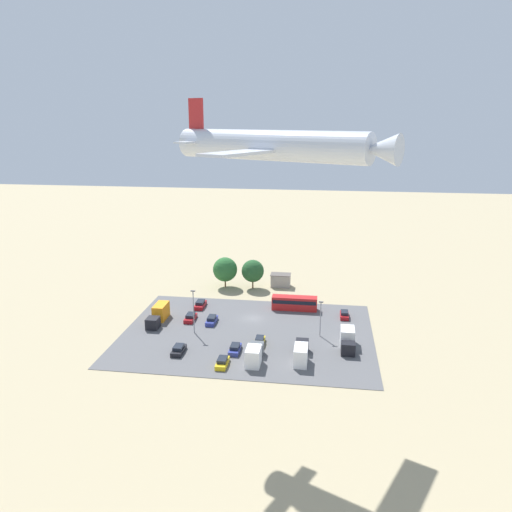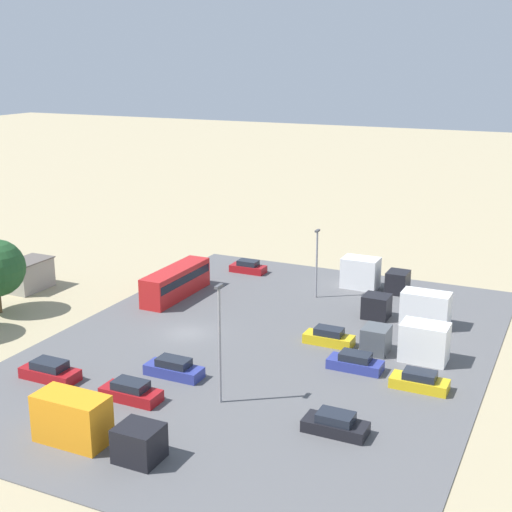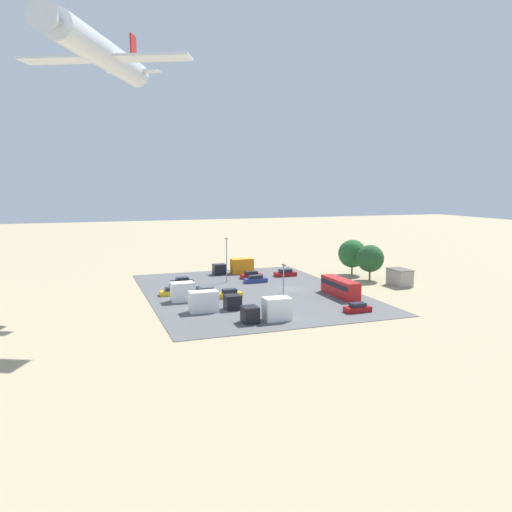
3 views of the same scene
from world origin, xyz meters
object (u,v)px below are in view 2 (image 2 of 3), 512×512
at_px(parked_truck_1, 371,275).
at_px(parked_truck_3, 410,341).
at_px(parked_car_5, 50,371).
at_px(bus, 176,281).
at_px(parked_car_3, 174,369).
at_px(parked_car_6, 329,337).
at_px(parked_truck_2, 411,308).
at_px(shed_building, 29,275).
at_px(parked_car_7, 335,424).
at_px(parked_car_1, 355,363).
at_px(parked_truck_0, 90,425).
at_px(parked_car_2, 248,267).
at_px(parked_car_4, 131,392).
at_px(parked_car_0, 419,381).

relative_size(parked_truck_1, parked_truck_3, 1.01).
distance_m(parked_car_5, parked_truck_3, 29.30).
distance_m(bus, parked_car_3, 19.55).
relative_size(parked_car_6, parked_truck_2, 0.53).
relative_size(shed_building, parked_car_7, 1.17).
bearing_deg(parked_car_3, shed_building, 64.75).
height_order(parked_car_3, parked_truck_1, parked_truck_1).
relative_size(parked_car_1, parked_truck_1, 0.61).
bearing_deg(parked_truck_0, parked_truck_2, 156.43).
xyz_separation_m(parked_car_1, parked_car_2, (-20.50, -19.54, 0.01)).
bearing_deg(parked_car_2, parked_car_3, -165.95).
bearing_deg(parked_truck_1, parked_truck_2, 37.49).
bearing_deg(parked_car_5, parked_car_4, -91.42).
xyz_separation_m(parked_car_7, parked_truck_0, (8.40, -13.73, 0.90)).
bearing_deg(parked_truck_2, parked_car_2, 68.72).
distance_m(parked_car_2, parked_car_6, 22.80).
relative_size(parked_car_3, parked_car_4, 1.02).
xyz_separation_m(parked_car_4, parked_truck_3, (-16.22, 16.77, 0.86)).
xyz_separation_m(bus, parked_car_3, (16.76, 10.01, -1.04)).
height_order(parked_car_7, parked_truck_0, parked_truck_0).
bearing_deg(parked_car_6, parked_car_3, 142.08).
bearing_deg(parked_truck_0, parked_car_0, 135.05).
xyz_separation_m(parked_car_0, parked_car_1, (-1.23, -5.47, 0.00)).
height_order(parked_car_0, parked_car_4, parked_car_4).
xyz_separation_m(shed_building, parked_car_1, (4.86, 38.37, -0.99)).
xyz_separation_m(parked_car_4, parked_car_7, (-1.89, 15.17, -0.02)).
bearing_deg(parked_car_7, parked_car_4, 97.11).
bearing_deg(parked_car_5, parked_car_0, -68.08).
distance_m(bus, parked_truck_3, 26.58).
xyz_separation_m(bus, parked_car_1, (9.46, 22.60, -1.07)).
relative_size(parked_car_5, parked_truck_2, 0.58).
relative_size(parked_car_1, parked_car_7, 1.01).
bearing_deg(parked_car_2, parked_car_4, -169.20).
bearing_deg(parked_car_0, shed_building, -97.91).
xyz_separation_m(parked_car_7, parked_truck_3, (-14.33, 1.59, 0.88)).
distance_m(parked_car_5, parked_car_7, 22.98).
bearing_deg(parked_car_3, parked_car_2, 14.05).
bearing_deg(parked_truck_2, parked_car_3, 144.09).
distance_m(parked_car_6, parked_truck_1, 16.60).
xyz_separation_m(shed_building, parked_truck_0, (23.46, 26.50, -0.08)).
distance_m(parked_car_4, parked_truck_3, 23.35).
xyz_separation_m(parked_truck_0, parked_truck_2, (-30.88, 13.47, -0.02)).
distance_m(parked_truck_1, parked_truck_3, 18.46).
distance_m(parked_car_4, parked_truck_0, 6.72).
xyz_separation_m(parked_car_3, parked_truck_3, (-11.42, 16.03, 0.86)).
relative_size(parked_car_3, parked_truck_3, 0.66).
bearing_deg(parked_car_6, shed_building, 88.73).
distance_m(parked_car_0, parked_truck_3, 5.79).
height_order(parked_car_0, parked_car_1, parked_car_1).
relative_size(parked_car_0, parked_car_5, 0.92).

